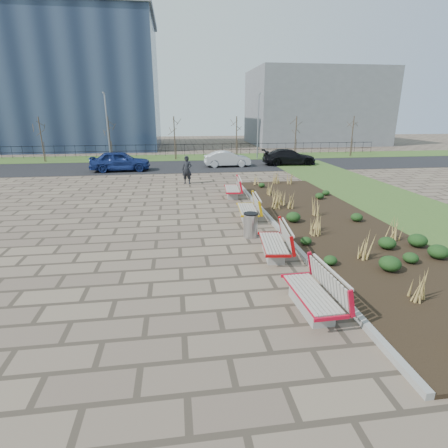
{
  "coord_description": "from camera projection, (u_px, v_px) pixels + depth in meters",
  "views": [
    {
      "loc": [
        -0.03,
        -8.03,
        4.51
      ],
      "look_at": [
        1.5,
        3.0,
        0.9
      ],
      "focal_mm": 28.0,
      "sensor_mm": 36.0,
      "label": 1
    }
  ],
  "objects": [
    {
      "name": "ground",
      "position": [
        182.0,
        295.0,
        8.96
      ],
      "size": [
        120.0,
        120.0,
        0.0
      ],
      "primitive_type": "plane",
      "color": "#6E5E4B",
      "rests_on": "ground"
    },
    {
      "name": "planting_bed",
      "position": [
        331.0,
        224.0,
        14.47
      ],
      "size": [
        4.5,
        18.0,
        0.1
      ],
      "primitive_type": "cube",
      "color": "black",
      "rests_on": "ground"
    },
    {
      "name": "planting_curb",
      "position": [
        276.0,
        226.0,
        14.16
      ],
      "size": [
        0.16,
        18.0,
        0.15
      ],
      "primitive_type": "cube",
      "color": "gray",
      "rests_on": "ground"
    },
    {
      "name": "grass_verge_near",
      "position": [
        435.0,
        220.0,
        15.1
      ],
      "size": [
        5.0,
        38.0,
        0.04
      ],
      "primitive_type": "cube",
      "color": "#33511E",
      "rests_on": "ground"
    },
    {
      "name": "grass_verge_far",
      "position": [
        175.0,
        158.0,
        35.33
      ],
      "size": [
        80.0,
        5.0,
        0.04
      ],
      "primitive_type": "cube",
      "color": "#33511E",
      "rests_on": "ground"
    },
    {
      "name": "road",
      "position": [
        176.0,
        167.0,
        29.68
      ],
      "size": [
        80.0,
        7.0,
        0.02
      ],
      "primitive_type": "cube",
      "color": "black",
      "rests_on": "ground"
    },
    {
      "name": "bench_a",
      "position": [
        312.0,
        291.0,
        8.16
      ],
      "size": [
        0.99,
        2.14,
        1.0
      ],
      "primitive_type": null,
      "rotation": [
        0.0,
        0.0,
        0.04
      ],
      "color": "red",
      "rests_on": "ground"
    },
    {
      "name": "bench_b",
      "position": [
        273.0,
        241.0,
        11.27
      ],
      "size": [
        1.15,
        2.19,
        1.0
      ],
      "primitive_type": null,
      "rotation": [
        0.0,
        0.0,
        -0.12
      ],
      "color": "#A60B0C",
      "rests_on": "ground"
    },
    {
      "name": "bench_c",
      "position": [
        247.0,
        208.0,
        15.19
      ],
      "size": [
        1.07,
        2.17,
        1.0
      ],
      "primitive_type": null,
      "rotation": [
        0.0,
        0.0,
        -0.08
      ],
      "color": "#D49C0B",
      "rests_on": "ground"
    },
    {
      "name": "bench_d",
      "position": [
        232.0,
        188.0,
        19.16
      ],
      "size": [
        1.1,
        2.18,
        1.0
      ],
      "primitive_type": null,
      "rotation": [
        0.0,
        0.0,
        -0.1
      ],
      "color": "red",
      "rests_on": "ground"
    },
    {
      "name": "litter_bin",
      "position": [
        251.0,
        225.0,
        12.99
      ],
      "size": [
        0.52,
        0.52,
        0.91
      ],
      "primitive_type": "cylinder",
      "color": "#B2B2B7",
      "rests_on": "ground"
    },
    {
      "name": "pedestrian",
      "position": [
        187.0,
        170.0,
        22.44
      ],
      "size": [
        0.76,
        0.62,
        1.79
      ],
      "primitive_type": "imported",
      "rotation": [
        0.0,
        0.0,
        -0.34
      ],
      "color": "black",
      "rests_on": "ground"
    },
    {
      "name": "car_blue",
      "position": [
        120.0,
        161.0,
        27.22
      ],
      "size": [
        4.65,
        2.05,
        1.56
      ],
      "primitive_type": "imported",
      "rotation": [
        0.0,
        0.0,
        1.62
      ],
      "color": "navy",
      "rests_on": "road"
    },
    {
      "name": "car_silver",
      "position": [
        227.0,
        159.0,
        29.48
      ],
      "size": [
        3.9,
        1.42,
        1.28
      ],
      "primitive_type": "imported",
      "rotation": [
        0.0,
        0.0,
        1.59
      ],
      "color": "#B4B7BC",
      "rests_on": "road"
    },
    {
      "name": "car_black",
      "position": [
        289.0,
        157.0,
        30.43
      ],
      "size": [
        4.69,
        2.04,
        1.34
      ],
      "primitive_type": "imported",
      "rotation": [
        0.0,
        0.0,
        1.54
      ],
      "color": "black",
      "rests_on": "road"
    },
    {
      "name": "tree_a",
      "position": [
        42.0,
        140.0,
        31.72
      ],
      "size": [
        1.4,
        1.4,
        4.0
      ],
      "primitive_type": null,
      "color": "#4C3D2D",
      "rests_on": "grass_verge_far"
    },
    {
      "name": "tree_b",
      "position": [
        110.0,
        139.0,
        32.51
      ],
      "size": [
        1.4,
        1.4,
        4.0
      ],
      "primitive_type": null,
      "color": "#4C3D2D",
      "rests_on": "grass_verge_far"
    },
    {
      "name": "tree_c",
      "position": [
        175.0,
        138.0,
        33.3
      ],
      "size": [
        1.4,
        1.4,
        4.0
      ],
      "primitive_type": null,
      "color": "#4C3D2D",
      "rests_on": "grass_verge_far"
    },
    {
      "name": "tree_d",
      "position": [
        236.0,
        138.0,
        34.08
      ],
      "size": [
        1.4,
        1.4,
        4.0
      ],
      "primitive_type": null,
      "color": "#4C3D2D",
      "rests_on": "grass_verge_far"
    },
    {
      "name": "tree_e",
      "position": [
        296.0,
        137.0,
        34.87
      ],
      "size": [
        1.4,
        1.4,
        4.0
      ],
      "primitive_type": null,
      "color": "#4C3D2D",
      "rests_on": "grass_verge_far"
    },
    {
      "name": "tree_f",
      "position": [
        352.0,
        136.0,
        35.66
      ],
      "size": [
        1.4,
        1.4,
        4.0
      ],
      "primitive_type": null,
      "color": "#4C3D2D",
      "rests_on": "grass_verge_far"
    },
    {
      "name": "lamp_west",
      "position": [
        108.0,
        128.0,
        31.73
      ],
      "size": [
        0.24,
        0.6,
        6.0
      ],
      "primitive_type": null,
      "color": "gray",
      "rests_on": "grass_verge_far"
    },
    {
      "name": "lamp_east",
      "position": [
        258.0,
        127.0,
        33.57
      ],
      "size": [
        0.24,
        0.6,
        6.0
      ],
      "primitive_type": null,
      "color": "gray",
      "rests_on": "grass_verge_far"
    },
    {
      "name": "railing_fence",
      "position": [
        175.0,
        150.0,
        36.55
      ],
      "size": [
        44.0,
        0.1,
        1.2
      ],
      "primitive_type": null,
      "color": "black",
      "rests_on": "grass_verge_far"
    },
    {
      "name": "building_grey",
      "position": [
        315.0,
        107.0,
        49.61
      ],
      "size": [
        18.0,
        12.0,
        10.0
      ],
      "primitive_type": "cube",
      "color": "slate",
      "rests_on": "ground"
    }
  ]
}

